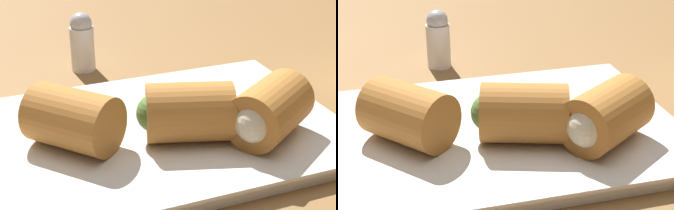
% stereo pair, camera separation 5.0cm
% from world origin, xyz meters
% --- Properties ---
extents(table_surface, '(1.80, 1.40, 0.02)m').
position_xyz_m(table_surface, '(0.00, 0.00, 0.01)').
color(table_surface, olive).
rests_on(table_surface, ground).
extents(serving_plate, '(0.32, 0.23, 0.01)m').
position_xyz_m(serving_plate, '(0.00, -0.01, 0.03)').
color(serving_plate, white).
rests_on(serving_plate, table_surface).
extents(roll_front_left, '(0.09, 0.08, 0.05)m').
position_xyz_m(roll_front_left, '(0.07, -0.07, 0.06)').
color(roll_front_left, '#B77533').
rests_on(roll_front_left, serving_plate).
extents(roll_front_right, '(0.09, 0.09, 0.05)m').
position_xyz_m(roll_front_right, '(-0.08, -0.02, 0.06)').
color(roll_front_right, '#B77533').
rests_on(roll_front_right, serving_plate).
extents(roll_back_left, '(0.09, 0.07, 0.05)m').
position_xyz_m(roll_back_left, '(0.01, -0.04, 0.06)').
color(roll_back_left, '#B77533').
rests_on(roll_back_left, serving_plate).
extents(salt_shaker, '(0.03, 0.03, 0.07)m').
position_xyz_m(salt_shaker, '(-0.03, 0.18, 0.05)').
color(salt_shaker, silver).
rests_on(salt_shaker, table_surface).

